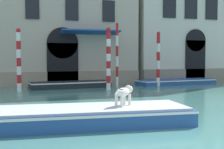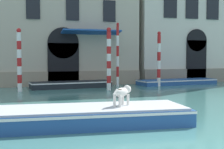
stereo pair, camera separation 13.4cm
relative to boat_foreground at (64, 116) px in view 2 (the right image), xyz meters
The scene contains 8 objects.
boat_foreground is the anchor object (origin of this frame).
dog_on_deck 2.05m from the boat_foreground, ahead, with size 0.83×0.74×0.68m.
boat_moored_near_palazzo 12.00m from the boat_foreground, 79.42° to the left, with size 5.75×2.13×0.45m.
boat_moored_far 16.18m from the boat_foreground, 48.63° to the left, with size 6.62×2.48×0.38m.
mooring_pole_0 12.87m from the boat_foreground, 64.25° to the left, with size 0.19×0.19×4.60m.
mooring_pole_1 10.60m from the boat_foreground, 65.73° to the left, with size 0.29×0.29×4.07m.
mooring_pole_3 10.66m from the boat_foreground, 96.89° to the left, with size 0.29×0.29×3.96m.
mooring_pole_4 14.15m from the boat_foreground, 52.21° to the left, with size 0.26×0.26×4.03m.
Camera 2 is at (-4.40, -5.44, 2.23)m, focal length 50.00 mm.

